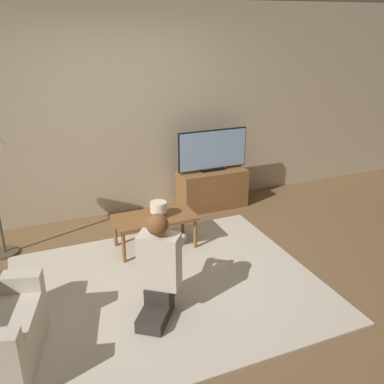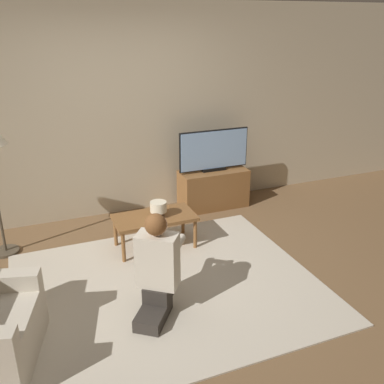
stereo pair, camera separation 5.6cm
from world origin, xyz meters
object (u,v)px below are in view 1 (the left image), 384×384
at_px(tv, 213,150).
at_px(coffee_table, 155,220).
at_px(table_lamp, 158,208).
at_px(person_kneeling, 159,265).

bearing_deg(tv, coffee_table, -143.06).
bearing_deg(tv, table_lamp, -141.14).
xyz_separation_m(person_kneeling, table_lamp, (0.35, 1.06, 0.03)).
height_order(person_kneeling, table_lamp, person_kneeling).
distance_m(tv, person_kneeling, 2.37).
bearing_deg(table_lamp, person_kneeling, -108.27).
height_order(tv, person_kneeling, tv).
relative_size(coffee_table, table_lamp, 4.90).
xyz_separation_m(coffee_table, person_kneeling, (-0.31, -1.09, 0.12)).
relative_size(tv, coffee_table, 1.08).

